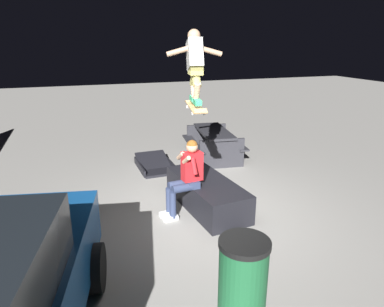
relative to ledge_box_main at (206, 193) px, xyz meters
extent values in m
plane|color=gray|center=(-0.26, 0.15, -0.26)|extent=(40.00, 40.00, 0.00)
cube|color=black|center=(0.00, 0.00, 0.00)|extent=(2.03, 1.02, 0.52)
cube|color=#2D3856|center=(-0.16, 0.34, 0.32)|extent=(0.32, 0.20, 0.12)
cube|color=red|center=(-0.16, 0.34, 0.63)|extent=(0.24, 0.36, 0.50)
sphere|color=tan|center=(-0.16, 0.34, 0.98)|extent=(0.20, 0.20, 0.20)
sphere|color=brown|center=(-0.16, 0.34, 1.00)|extent=(0.19, 0.19, 0.19)
cylinder|color=red|center=(-0.37, 0.37, 0.70)|extent=(0.20, 0.10, 0.29)
cylinder|color=tan|center=(-0.30, 0.48, 0.80)|extent=(0.24, 0.10, 0.19)
cylinder|color=red|center=(0.03, 0.42, 0.70)|extent=(0.20, 0.10, 0.29)
cylinder|color=tan|center=(-0.06, 0.51, 0.80)|extent=(0.24, 0.10, 0.19)
cylinder|color=#2D3856|center=(-0.27, 0.53, 0.30)|extent=(0.18, 0.41, 0.14)
cylinder|color=#2D3856|center=(-0.29, 0.72, 0.02)|extent=(0.11, 0.11, 0.48)
cube|color=white|center=(-0.30, 0.77, -0.22)|extent=(0.13, 0.27, 0.08)
cylinder|color=#2D3856|center=(-0.09, 0.55, 0.30)|extent=(0.18, 0.41, 0.14)
cylinder|color=#2D3856|center=(-0.12, 0.74, 0.02)|extent=(0.11, 0.11, 0.48)
cube|color=white|center=(-0.12, 0.79, -0.22)|extent=(0.13, 0.27, 0.08)
cube|color=#AD8451|center=(-0.22, 0.30, 1.66)|extent=(0.82, 0.33, 0.06)
cube|color=#AD8451|center=(0.23, 0.22, 1.68)|extent=(0.15, 0.22, 0.05)
cube|color=#AD8451|center=(-0.66, 0.37, 1.68)|extent=(0.15, 0.22, 0.06)
cube|color=#99999E|center=(0.06, 0.25, 1.63)|extent=(0.09, 0.17, 0.03)
cylinder|color=white|center=(0.07, 0.34, 1.61)|extent=(0.06, 0.04, 0.05)
cylinder|color=white|center=(0.04, 0.16, 1.61)|extent=(0.06, 0.04, 0.05)
cube|color=#99999E|center=(-0.49, 0.35, 1.63)|extent=(0.09, 0.17, 0.03)
cylinder|color=white|center=(-0.48, 0.44, 1.61)|extent=(0.06, 0.04, 0.05)
cylinder|color=white|center=(-0.51, 0.26, 1.61)|extent=(0.06, 0.04, 0.05)
cube|color=#2D9E66|center=(-0.04, 0.27, 1.77)|extent=(0.27, 0.14, 0.08)
cube|color=#2D9E66|center=(-0.39, 0.33, 1.77)|extent=(0.27, 0.14, 0.08)
cylinder|color=tan|center=(-0.09, 0.28, 1.93)|extent=(0.25, 0.14, 0.31)
cylinder|color=olive|center=(-0.16, 0.29, 2.13)|extent=(0.35, 0.18, 0.33)
cylinder|color=tan|center=(-0.34, 0.32, 1.93)|extent=(0.25, 0.14, 0.31)
cylinder|color=olive|center=(-0.27, 0.31, 2.13)|extent=(0.35, 0.18, 0.33)
cube|color=olive|center=(-0.22, 0.30, 2.23)|extent=(0.33, 0.25, 0.12)
cube|color=silver|center=(-0.14, 0.29, 2.47)|extent=(0.48, 0.29, 0.52)
sphere|color=tan|center=(-0.08, 0.28, 2.75)|extent=(0.20, 0.20, 0.20)
cylinder|color=tan|center=(-0.08, 0.50, 2.53)|extent=(0.15, 0.45, 0.19)
cylinder|color=tan|center=(-0.15, 0.07, 2.53)|extent=(0.15, 0.45, 0.19)
cube|color=black|center=(2.28, 0.45, -0.23)|extent=(1.24, 0.77, 0.06)
cube|color=black|center=(2.28, 0.45, -0.17)|extent=(1.19, 0.77, 0.34)
cube|color=black|center=(2.28, 0.82, -0.18)|extent=(1.10, 0.07, 0.16)
cube|color=black|center=(2.28, 0.08, -0.18)|extent=(1.10, 0.07, 0.16)
cube|color=#28282D|center=(2.54, -1.18, 0.46)|extent=(1.77, 0.90, 0.06)
cube|color=#28282D|center=(2.60, -0.63, 0.16)|extent=(1.72, 0.45, 0.04)
cube|color=#28282D|center=(2.47, -1.72, 0.16)|extent=(1.72, 0.45, 0.04)
cube|color=#28282D|center=(3.30, -1.27, 0.10)|extent=(0.19, 1.10, 0.72)
cube|color=#28282D|center=(1.77, -1.08, 0.10)|extent=(0.19, 1.10, 0.72)
cylinder|color=#19512D|center=(-2.67, 0.62, 0.20)|extent=(0.52, 0.52, 0.92)
cylinder|color=black|center=(-2.67, 0.62, 0.69)|extent=(0.55, 0.55, 0.06)
cylinder|color=black|center=(-1.66, 2.11, 0.04)|extent=(0.63, 0.33, 0.60)
camera|label=1|loc=(-5.40, 2.13, 2.67)|focal=32.26mm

